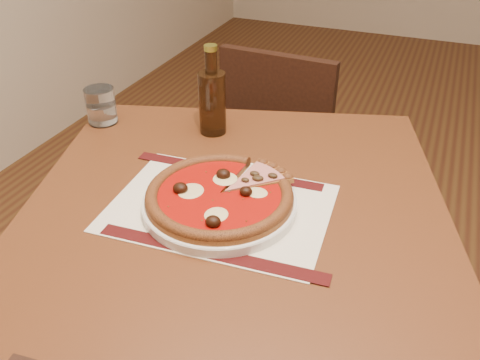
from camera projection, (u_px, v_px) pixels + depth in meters
name	position (u px, v px, depth m)	size (l,w,h in m)	color
table	(236.00, 239.00, 1.04)	(1.00, 1.00, 0.75)	brown
chair_far	(284.00, 141.00, 1.79)	(0.40, 0.40, 0.80)	black
placemat	(220.00, 208.00, 0.96)	(0.41, 0.29, 0.00)	silver
plate	(220.00, 203.00, 0.95)	(0.29, 0.29, 0.02)	white
pizza	(220.00, 195.00, 0.94)	(0.28, 0.28, 0.04)	#A25E27
ham_slice	(264.00, 180.00, 0.99)	(0.11, 0.14, 0.02)	#A25E27
water_glass	(101.00, 106.00, 1.24)	(0.07, 0.07, 0.09)	white
bottle	(212.00, 100.00, 1.17)	(0.06, 0.06, 0.21)	#321C0C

